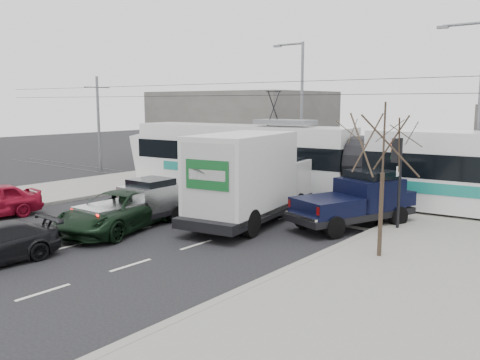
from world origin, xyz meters
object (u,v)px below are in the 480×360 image
Objects in this scene: street_lamp_far at (299,102)px; traffic_signal at (397,163)px; tram at (360,165)px; green_car at (116,211)px; street_lamp_near at (476,102)px; box_truck at (249,179)px; navy_pickup at (358,200)px; bare_tree at (384,145)px; silver_pickup at (140,203)px.

traffic_signal is at bearing -41.72° from street_lamp_far.
tram is 5.02× the size of green_car.
traffic_signal is 0.40× the size of street_lamp_near.
green_car is (-8.75, -6.99, -1.96)m from traffic_signal.
street_lamp_near is at bearing 32.54° from tram.
street_lamp_far is 13.58m from box_truck.
traffic_signal reaches higher than navy_pickup.
street_lamp_near is at bearing 91.42° from bare_tree.
box_truck is at bearing 36.99° from green_car.
street_lamp_near is at bearing 83.59° from traffic_signal.
street_lamp_far is 1.61× the size of green_car.
silver_pickup is 1.15m from green_car.
navy_pickup is (2.05, -4.33, -0.88)m from tram.
bare_tree is 10.75m from green_car.
green_car is (-9.60, -14.49, -4.34)m from street_lamp_near.
street_lamp_far is 0.32× the size of tram.
tram is (7.14, -5.46, -3.09)m from street_lamp_far.
silver_pickup is at bearing -82.68° from street_lamp_far.
silver_pickup is at bearing -122.80° from navy_pickup.
box_truck reaches higher than traffic_signal.
street_lamp_far is 14.00m from navy_pickup.
bare_tree is 0.56× the size of street_lamp_near.
street_lamp_near is 1.61× the size of green_car.
street_lamp_near is 6.37m from tram.
navy_pickup is 9.90m from green_car.
bare_tree reaches higher than green_car.
box_truck is 1.38× the size of navy_pickup.
green_car is (-3.37, -4.39, -1.13)m from box_truck.
street_lamp_far is 1.70× the size of silver_pickup.
silver_pickup is 0.66× the size of box_truck.
bare_tree is 4.28m from traffic_signal.
silver_pickup is (-9.81, -1.85, -2.85)m from bare_tree.
street_lamp_near is at bearing -9.87° from street_lamp_far.
street_lamp_far is at bearing 138.28° from traffic_signal.
tram reaches higher than bare_tree.
tram is 5.30× the size of silver_pickup.
traffic_signal is at bearing 30.63° from navy_pickup.
traffic_signal reaches higher than green_car.
navy_pickup is (-1.47, -0.29, -1.60)m from traffic_signal.
tram is at bearing 64.48° from box_truck.
traffic_signal is 14.47m from street_lamp_far.
street_lamp_far is 1.12× the size of box_truck.
silver_pickup is 0.91× the size of navy_pickup.
street_lamp_near reaches higher than tram.
traffic_signal is 0.40× the size of street_lamp_far.
tram is 11.21m from silver_pickup.
box_truck is at bearing -66.44° from street_lamp_far.
navy_pickup is (7.21, 5.56, 0.20)m from silver_pickup.
tram reaches higher than green_car.
navy_pickup is at bearing 20.70° from box_truck.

